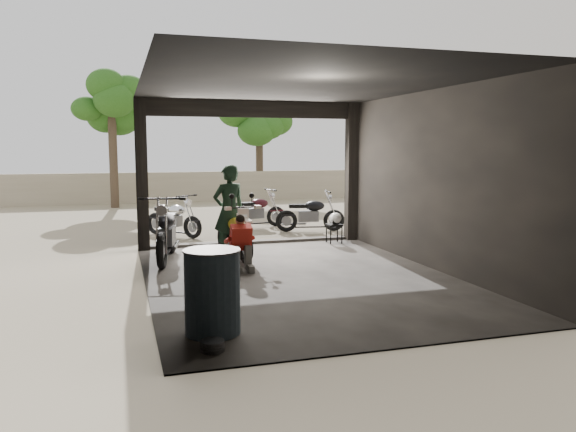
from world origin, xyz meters
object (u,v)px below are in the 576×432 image
outside_bike_a (173,215)px  helmet (335,218)px  rider (229,211)px  mechanic (242,245)px  main_bike (234,231)px  outside_bike_b (256,209)px  oil_drum (212,293)px  sign_post (364,168)px  outside_bike_c (310,211)px  stool (334,227)px  left_bike (166,228)px

outside_bike_a → helmet: size_ratio=5.29×
rider → mechanic: 1.39m
main_bike → outside_bike_b: 4.26m
rider → oil_drum: rider is taller
outside_bike_b → rider: rider is taller
helmet → sign_post: (1.31, 1.35, 1.08)m
outside_bike_b → outside_bike_a: bearing=100.5°
rider → oil_drum: bearing=60.7°
main_bike → mechanic: bearing=-103.3°
outside_bike_c → rider: rider is taller
rider → stool: size_ratio=4.08×
main_bike → outside_bike_b: (1.41, 4.02, -0.03)m
main_bike → outside_bike_c: (2.60, 2.91, -0.02)m
mechanic → outside_bike_b: bearing=74.8°
rider → stool: (2.58, 0.87, -0.54)m
outside_bike_b → oil_drum: bearing=151.8°
left_bike → outside_bike_c: size_ratio=1.21×
mechanic → helmet: 3.40m
outside_bike_a → outside_bike_b: (2.30, 0.92, -0.00)m
stool → rider: bearing=-161.4°
left_bike → sign_post: size_ratio=0.77×
outside_bike_a → outside_bike_c: (3.49, -0.19, 0.01)m
outside_bike_c → mechanic: size_ratio=1.64×
outside_bike_b → oil_drum: outside_bike_b is taller
left_bike → oil_drum: bearing=-76.6°
stool → helmet: (0.02, -0.02, 0.21)m
left_bike → helmet: bearing=24.4°
rider → mechanic: size_ratio=1.93×
main_bike → outside_bike_b: bearing=62.1°
main_bike → sign_post: 4.61m
left_bike → outside_bike_b: (2.71, 3.93, -0.12)m
main_bike → stool: (2.51, 0.98, -0.17)m
left_bike → outside_bike_b: size_ratio=1.24×
outside_bike_c → mechanic: (-2.70, -4.11, -0.05)m
outside_bike_b → sign_post: bearing=-136.5°
rider → helmet: rider is taller
outside_bike_a → helmet: bearing=-73.0°
left_bike → outside_bike_c: bearing=47.4°
mechanic → oil_drum: (-1.05, -3.24, 0.02)m
outside_bike_a → stool: size_ratio=3.42×
helmet → stool: bearing=137.4°
main_bike → helmet: main_bike is taller
left_bike → outside_bike_a: (0.41, 3.01, -0.12)m
main_bike → helmet: 2.70m
stool → sign_post: size_ratio=0.18×
outside_bike_c → main_bike: bearing=149.0°
rider → stool: bearing=-177.4°
main_bike → rider: rider is taller
oil_drum → sign_post: size_ratio=0.41×
main_bike → rider: size_ratio=0.89×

